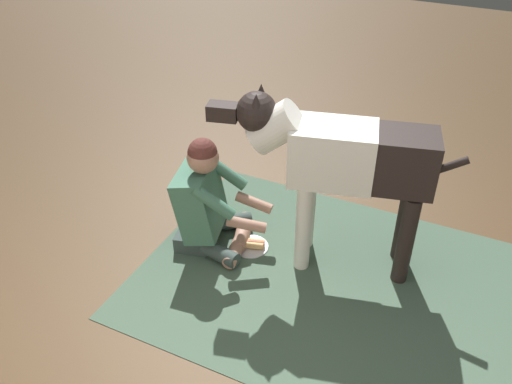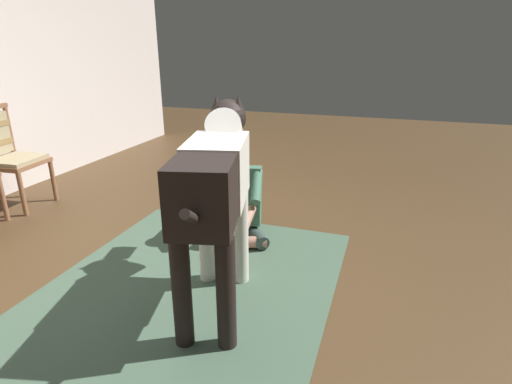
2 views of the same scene
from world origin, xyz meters
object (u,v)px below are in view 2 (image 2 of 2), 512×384
Objects in this scene: person_sitting_on_floor at (236,199)px; large_dog at (216,180)px; hot_dog_on_plate at (232,250)px; dining_chair_right_of_pair at (6,152)px.

large_dog reaches higher than person_sitting_on_floor.
large_dog is 0.95m from hot_dog_on_plate.
person_sitting_on_floor reaches higher than hot_dog_on_plate.
large_dog reaches higher than dining_chair_right_of_pair.
dining_chair_right_of_pair is at bearing 72.55° from large_dog.
dining_chair_right_of_pair is at bearing 90.79° from person_sitting_on_floor.
hot_dog_on_plate is (0.55, 0.14, -0.76)m from large_dog.
dining_chair_right_of_pair reaches higher than person_sitting_on_floor.
dining_chair_right_of_pair is 2.50m from hot_dog_on_plate.
large_dog is (-0.84, -0.21, 0.44)m from person_sitting_on_floor.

